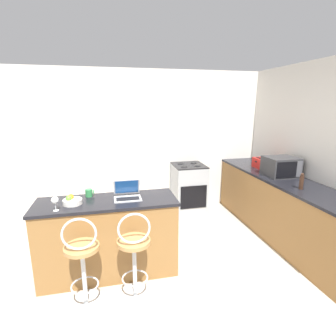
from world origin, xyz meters
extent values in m
plane|color=#ADA393|center=(0.00, 0.00, 0.00)|extent=(20.00, 20.00, 0.00)
cube|color=silver|center=(0.00, 2.44, 1.30)|extent=(12.00, 0.06, 2.60)
cube|color=olive|center=(-0.42, 0.58, 0.45)|extent=(1.57, 0.53, 0.89)
cube|color=black|center=(-0.42, 0.58, 0.91)|extent=(1.60, 0.56, 0.03)
cube|color=olive|center=(2.16, 0.95, 0.45)|extent=(0.64, 2.91, 0.89)
cube|color=black|center=(2.16, 0.95, 0.91)|extent=(0.67, 2.94, 0.03)
cylinder|color=silver|center=(-0.67, 0.08, 0.01)|extent=(0.40, 0.40, 0.02)
cylinder|color=silver|center=(-0.67, 0.08, 0.32)|extent=(0.04, 0.04, 0.63)
torus|color=silver|center=(-0.67, 0.08, 0.23)|extent=(0.28, 0.28, 0.02)
cylinder|color=#B7844C|center=(-0.67, 0.08, 0.65)|extent=(0.34, 0.34, 0.04)
torus|color=silver|center=(-0.67, -0.01, 0.84)|extent=(0.32, 0.02, 0.32)
cylinder|color=silver|center=(-0.17, 0.08, 0.01)|extent=(0.40, 0.40, 0.02)
cylinder|color=silver|center=(-0.17, 0.08, 0.32)|extent=(0.04, 0.04, 0.63)
torus|color=silver|center=(-0.17, 0.08, 0.23)|extent=(0.28, 0.28, 0.02)
cylinder|color=#B7844C|center=(-0.17, 0.08, 0.65)|extent=(0.34, 0.34, 0.04)
torus|color=silver|center=(-0.17, -0.01, 0.84)|extent=(0.32, 0.02, 0.32)
cube|color=#B7BABF|center=(-0.18, 0.56, 0.93)|extent=(0.31, 0.21, 0.01)
cube|color=black|center=(-0.18, 0.55, 0.94)|extent=(0.26, 0.12, 0.00)
cube|color=#B7BABF|center=(-0.18, 0.68, 1.04)|extent=(0.31, 0.08, 0.19)
cube|color=#19478C|center=(-0.18, 0.67, 1.04)|extent=(0.27, 0.06, 0.16)
cube|color=#2D2D30|center=(2.17, 1.06, 1.08)|extent=(0.46, 0.39, 0.29)
cube|color=black|center=(2.13, 0.86, 1.08)|extent=(0.32, 0.01, 0.23)
cube|color=#4C4C51|center=(2.34, 0.86, 1.08)|extent=(0.09, 0.01, 0.23)
cube|color=red|center=(2.17, 1.57, 1.01)|extent=(0.21, 0.30, 0.17)
cube|color=black|center=(2.13, 1.57, 1.10)|extent=(0.05, 0.21, 0.00)
cube|color=black|center=(2.22, 1.57, 1.10)|extent=(0.05, 0.21, 0.00)
cube|color=black|center=(2.06, 1.57, 1.05)|extent=(0.02, 0.02, 0.02)
cube|color=#9EA3A8|center=(1.04, 2.09, 0.45)|extent=(0.56, 0.60, 0.91)
cube|color=black|center=(1.04, 1.78, 0.42)|extent=(0.47, 0.01, 0.41)
cube|color=black|center=(1.04, 2.09, 0.92)|extent=(0.56, 0.60, 0.02)
cylinder|color=black|center=(0.91, 1.97, 0.93)|extent=(0.11, 0.11, 0.01)
cylinder|color=black|center=(1.16, 1.97, 0.93)|extent=(0.11, 0.11, 0.01)
cylinder|color=black|center=(0.91, 2.21, 0.93)|extent=(0.11, 0.11, 0.01)
cylinder|color=black|center=(1.16, 2.21, 0.93)|extent=(0.11, 0.11, 0.01)
cylinder|color=silver|center=(-0.93, 0.39, 0.93)|extent=(0.06, 0.06, 0.00)
cylinder|color=silver|center=(-0.93, 0.39, 0.98)|extent=(0.01, 0.01, 0.08)
sphere|color=silver|center=(-0.93, 0.39, 1.05)|extent=(0.07, 0.07, 0.07)
cylinder|color=#331E14|center=(2.04, 0.44, 1.02)|extent=(0.05, 0.05, 0.18)
sphere|color=#331E14|center=(2.04, 0.44, 1.13)|extent=(0.04, 0.04, 0.04)
cylinder|color=silver|center=(-0.79, 0.55, 0.96)|extent=(0.21, 0.21, 0.05)
sphere|color=red|center=(-0.82, 0.57, 1.00)|extent=(0.06, 0.06, 0.06)
sphere|color=orange|center=(-0.80, 0.58, 1.00)|extent=(0.06, 0.06, 0.06)
sphere|color=#66B233|center=(-0.82, 0.54, 1.00)|extent=(0.06, 0.06, 0.06)
cylinder|color=#338447|center=(-0.63, 0.76, 0.97)|extent=(0.08, 0.08, 0.09)
torus|color=#338447|center=(-0.57, 0.76, 0.98)|extent=(0.01, 0.06, 0.06)
camera|label=1|loc=(-0.36, -2.33, 2.01)|focal=28.00mm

